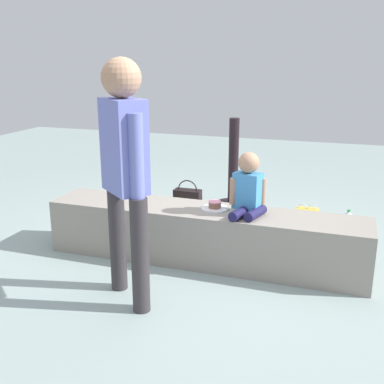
# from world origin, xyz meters

# --- Properties ---
(ground_plane) EXTENTS (12.00, 12.00, 0.00)m
(ground_plane) POSITION_xyz_m (0.00, 0.00, 0.00)
(ground_plane) COLOR #8FA19E
(concrete_ledge) EXTENTS (2.59, 0.47, 0.45)m
(concrete_ledge) POSITION_xyz_m (0.00, 0.00, 0.22)
(concrete_ledge) COLOR gray
(concrete_ledge) RESTS_ON ground_plane
(child_seated) EXTENTS (0.29, 0.34, 0.48)m
(child_seated) POSITION_xyz_m (0.35, -0.00, 0.66)
(child_seated) COLOR #1E1A49
(child_seated) RESTS_ON concrete_ledge
(adult_standing) EXTENTS (0.40, 0.36, 1.62)m
(adult_standing) POSITION_xyz_m (-0.30, -0.77, 0.98)
(adult_standing) COLOR #322D31
(adult_standing) RESTS_ON ground_plane
(cake_plate) EXTENTS (0.22, 0.22, 0.07)m
(cake_plate) POSITION_xyz_m (0.08, 0.03, 0.47)
(cake_plate) COLOR white
(cake_plate) RESTS_ON concrete_ledge
(gift_bag) EXTENTS (0.20, 0.11, 0.30)m
(gift_bag) POSITION_xyz_m (0.74, 0.85, 0.13)
(gift_bag) COLOR gold
(gift_bag) RESTS_ON ground_plane
(railing_post) EXTENTS (0.36, 0.36, 0.99)m
(railing_post) POSITION_xyz_m (-0.13, 1.50, 0.36)
(railing_post) COLOR black
(railing_post) RESTS_ON ground_plane
(water_bottle_near_gift) EXTENTS (0.07, 0.07, 0.23)m
(water_bottle_near_gift) POSITION_xyz_m (-0.72, 0.60, 0.11)
(water_bottle_near_gift) COLOR silver
(water_bottle_near_gift) RESTS_ON ground_plane
(water_bottle_far_side) EXTENTS (0.07, 0.07, 0.19)m
(water_bottle_far_side) POSITION_xyz_m (1.12, 1.18, 0.08)
(water_bottle_far_side) COLOR silver
(water_bottle_far_side) RESTS_ON ground_plane
(party_cup_red) EXTENTS (0.07, 0.07, 0.11)m
(party_cup_red) POSITION_xyz_m (0.39, 0.58, 0.05)
(party_cup_red) COLOR red
(party_cup_red) RESTS_ON ground_plane
(cake_box_white) EXTENTS (0.32, 0.31, 0.15)m
(cake_box_white) POSITION_xyz_m (0.12, 0.74, 0.07)
(cake_box_white) COLOR white
(cake_box_white) RESTS_ON ground_plane
(handbag_black_leather) EXTENTS (0.30, 0.13, 0.34)m
(handbag_black_leather) POSITION_xyz_m (-0.56, 1.21, 0.12)
(handbag_black_leather) COLOR black
(handbag_black_leather) RESTS_ON ground_plane
(handbag_brown_canvas) EXTENTS (0.33, 0.12, 0.37)m
(handbag_brown_canvas) POSITION_xyz_m (-0.94, 0.79, 0.13)
(handbag_brown_canvas) COLOR brown
(handbag_brown_canvas) RESTS_ON ground_plane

